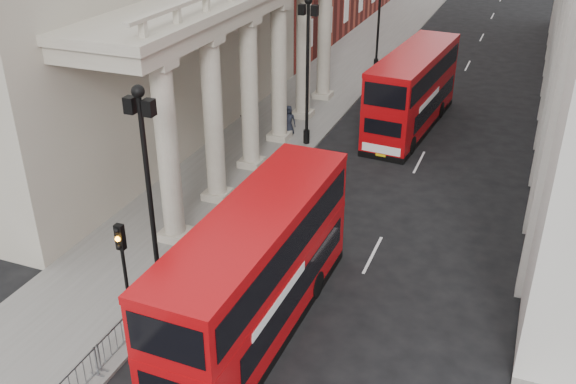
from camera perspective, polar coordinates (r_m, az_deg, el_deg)
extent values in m
plane|color=black|center=(22.19, -15.38, -15.46)|extent=(260.00, 260.00, 0.00)
cube|color=slate|center=(47.03, 3.07, 9.17)|extent=(6.00, 140.00, 0.12)
cube|color=slate|center=(44.98, 23.52, 6.03)|extent=(3.00, 140.00, 0.12)
cube|color=slate|center=(46.24, 6.58, 8.72)|extent=(0.20, 140.00, 0.14)
cube|color=#A69E8C|center=(38.26, -13.80, 13.43)|extent=(9.00, 28.00, 12.00)
cylinder|color=black|center=(24.63, -11.29, -8.50)|extent=(0.36, 0.36, 0.80)
cylinder|color=black|center=(22.74, -12.11, -1.11)|extent=(0.18, 0.18, 8.00)
sphere|color=black|center=(21.14, -13.20, 8.70)|extent=(0.44, 0.44, 0.44)
cube|color=black|center=(21.11, -12.26, 7.34)|extent=(0.35, 0.35, 0.55)
cube|color=black|center=(21.49, -13.84, 7.52)|extent=(0.35, 0.35, 0.55)
cylinder|color=black|center=(37.26, 1.65, 4.95)|extent=(0.36, 0.36, 0.80)
cylinder|color=black|center=(36.04, 1.73, 10.25)|extent=(0.18, 0.18, 8.00)
sphere|color=black|center=(35.06, 1.83, 16.66)|extent=(0.44, 0.44, 0.44)
cube|color=black|center=(35.04, 2.37, 15.82)|extent=(0.35, 0.35, 0.55)
cube|color=black|center=(35.27, 1.26, 15.91)|extent=(0.35, 0.35, 0.55)
cylinder|color=black|center=(51.80, 7.82, 11.21)|extent=(0.36, 0.36, 0.80)
cylinder|color=black|center=(50.92, 8.08, 15.10)|extent=(0.18, 0.18, 8.00)
cylinder|color=black|center=(22.52, -14.05, -8.57)|extent=(0.12, 0.12, 3.40)
cube|color=black|center=(21.36, -14.70, -3.89)|extent=(0.28, 0.22, 0.90)
sphere|color=black|center=(21.12, -14.99, -3.36)|extent=(0.18, 0.18, 0.18)
sphere|color=orange|center=(21.27, -14.90, -4.06)|extent=(0.18, 0.18, 0.18)
sphere|color=black|center=(21.42, -14.80, -4.74)|extent=(0.18, 0.18, 0.18)
cube|color=gray|center=(21.22, -18.49, -15.91)|extent=(0.50, 2.30, 1.10)
cube|color=gray|center=(22.54, -14.77, -12.32)|extent=(0.50, 2.30, 1.10)
cube|color=gray|center=(24.02, -11.57, -9.11)|extent=(0.50, 2.30, 1.10)
cube|color=gray|center=(25.63, -8.80, -6.26)|extent=(0.50, 2.30, 1.10)
cube|color=gray|center=(27.35, -6.40, -3.75)|extent=(0.50, 2.30, 1.10)
cube|color=gray|center=(29.16, -4.29, -1.54)|extent=(0.50, 2.30, 1.10)
cube|color=#AE080B|center=(22.40, -2.72, -9.17)|extent=(2.85, 10.99, 2.08)
cube|color=#AE080B|center=(21.18, -2.85, -4.48)|extent=(2.85, 10.99, 1.82)
cube|color=#AE080B|center=(20.65, -2.91, -2.02)|extent=(2.90, 11.03, 0.26)
cube|color=black|center=(23.15, -2.65, -11.61)|extent=(2.88, 10.99, 0.36)
cube|color=black|center=(22.25, -2.74, -8.64)|extent=(2.87, 8.91, 1.04)
cube|color=black|center=(21.13, -2.85, -4.24)|extent=(2.90, 10.37, 1.15)
cylinder|color=black|center=(20.92, -10.32, -15.98)|extent=(0.36, 1.05, 1.04)
cylinder|color=black|center=(25.20, -2.63, -6.99)|extent=(0.36, 1.05, 1.04)
cylinder|color=black|center=(24.45, 2.42, -8.19)|extent=(0.36, 1.05, 1.04)
cube|color=#A6070B|center=(40.17, 10.91, 7.52)|extent=(3.55, 11.18, 2.10)
cube|color=#A6070B|center=(39.50, 11.18, 10.48)|extent=(3.55, 11.18, 1.83)
cube|color=#A6070B|center=(39.22, 11.32, 11.95)|extent=(3.59, 11.23, 0.26)
cube|color=black|center=(40.60, 10.75, 5.89)|extent=(3.57, 11.18, 0.37)
cube|color=black|center=(40.09, 10.94, 7.87)|extent=(3.43, 9.10, 1.05)
cube|color=black|center=(39.47, 11.20, 10.63)|extent=(3.56, 10.56, 1.15)
cube|color=white|center=(35.52, 8.28, 3.78)|extent=(2.20, 0.25, 0.47)
cube|color=yellow|center=(35.65, 8.23, 3.27)|extent=(0.58, 0.09, 0.14)
cylinder|color=black|center=(37.38, 7.37, 4.81)|extent=(0.42, 1.07, 1.05)
cylinder|color=black|center=(36.76, 10.85, 4.13)|extent=(0.42, 1.07, 1.05)
cylinder|color=black|center=(43.10, 10.27, 7.69)|extent=(0.42, 1.07, 1.05)
cylinder|color=black|center=(42.56, 13.33, 7.13)|extent=(0.42, 1.07, 1.05)
imported|color=black|center=(34.19, -3.51, 3.63)|extent=(0.75, 0.64, 1.74)
imported|color=black|center=(38.71, -3.66, 6.61)|extent=(1.00, 0.84, 1.83)
imported|color=black|center=(38.14, 0.03, 6.36)|extent=(1.01, 0.77, 1.86)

